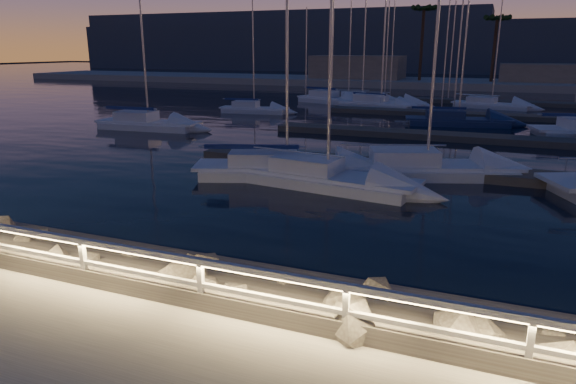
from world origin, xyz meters
name	(u,v)px	position (x,y,z in m)	size (l,w,h in m)	color
ground	(294,326)	(0.00, 0.00, 0.00)	(400.00, 400.00, 0.00)	#ACA89B
harbor_water	(448,133)	(0.00, 31.22, -0.97)	(400.00, 440.00, 0.60)	black
guard_rail	(290,288)	(-0.07, 0.00, 0.77)	(44.11, 0.12, 1.06)	silver
riprap	(426,326)	(2.29, 1.19, -0.15)	(37.12, 2.78, 1.36)	slate
floating_docks	(450,123)	(0.00, 32.50, -0.40)	(22.00, 36.00, 0.40)	#5B544B
far_shore	(475,81)	(-0.12, 74.05, 0.29)	(160.00, 14.00, 5.20)	#ACA89B
palm_left	(424,12)	(-8.00, 72.00, 10.14)	(3.00, 3.00, 11.20)	#463020
palm_center	(497,20)	(2.00, 73.00, 8.78)	(3.00, 3.00, 9.70)	#463020
distant_hills	(400,49)	(-22.13, 133.69, 4.74)	(230.00, 37.50, 18.00)	#313B4C
sailboat_a	(146,123)	(-20.21, 22.39, -0.14)	(7.84, 2.95, 13.13)	silver
sailboat_b	(323,176)	(-3.37, 12.03, -0.16)	(7.96, 3.33, 13.17)	silver
sailboat_c	(282,167)	(-5.66, 13.00, -0.16)	(8.59, 5.10, 14.12)	silver
sailboat_e	(252,108)	(-17.28, 33.92, -0.20)	(6.36, 2.65, 10.58)	silver
sailboat_f	(422,166)	(0.24, 15.39, -0.14)	(8.48, 4.91, 13.97)	silver
sailboat_g	(455,120)	(0.33, 32.82, -0.18)	(8.04, 3.72, 13.18)	navy
sailboat_i	(330,99)	(-13.42, 44.83, -0.13)	(8.10, 4.72, 13.42)	silver
sailboat_j	(379,103)	(-7.55, 42.34, -0.18)	(7.46, 4.24, 12.28)	silver
sailboat_k	(489,104)	(2.46, 46.05, -0.20)	(7.61, 3.60, 12.46)	silver
sailboat_m	(360,99)	(-10.33, 45.78, -0.16)	(7.37, 3.47, 12.18)	silver
sailboat_n	(379,103)	(-7.68, 42.57, -0.13)	(8.57, 2.85, 14.43)	silver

